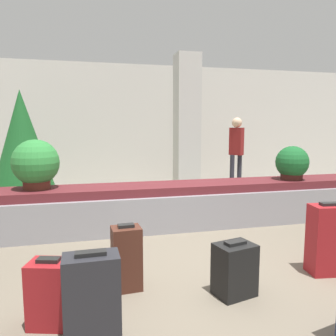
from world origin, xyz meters
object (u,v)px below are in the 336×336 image
(potted_plant_0, at_px, (292,163))
(traveler_0, at_px, (236,146))
(pillar, at_px, (187,124))
(decorated_tree, at_px, (22,143))
(suitcase_6, at_px, (50,293))
(potted_plant_1, at_px, (36,164))
(suitcase_0, at_px, (127,258))
(suitcase_3, at_px, (92,299))
(suitcase_5, at_px, (329,239))
(suitcase_4, at_px, (235,269))

(potted_plant_0, height_order, traveler_0, traveler_0)
(pillar, height_order, decorated_tree, pillar)
(suitcase_6, xyz_separation_m, potted_plant_0, (3.62, 2.23, 0.67))
(pillar, xyz_separation_m, potted_plant_1, (-2.99, -2.51, -0.58))
(suitcase_0, bearing_deg, suitcase_6, -149.59)
(suitcase_3, bearing_deg, suitcase_5, 12.14)
(suitcase_6, relative_size, decorated_tree, 0.24)
(pillar, height_order, suitcase_6, pillar)
(pillar, bearing_deg, suitcase_6, -117.89)
(potted_plant_0, distance_m, decorated_tree, 5.09)
(suitcase_0, height_order, traveler_0, traveler_0)
(suitcase_4, xyz_separation_m, suitcase_5, (1.15, 0.18, 0.13))
(pillar, height_order, suitcase_4, pillar)
(suitcase_4, bearing_deg, suitcase_0, 146.21)
(suitcase_5, height_order, suitcase_6, suitcase_5)
(pillar, xyz_separation_m, suitcase_0, (-1.94, -4.44, -1.29))
(suitcase_4, xyz_separation_m, traveler_0, (2.28, 4.82, 0.82))
(pillar, xyz_separation_m, suitcase_6, (-2.58, -4.88, -1.34))
(potted_plant_1, height_order, traveler_0, traveler_0)
(suitcase_0, distance_m, potted_plant_1, 2.31)
(suitcase_4, height_order, suitcase_6, suitcase_6)
(suitcase_0, distance_m, suitcase_6, 0.78)
(potted_plant_1, bearing_deg, suitcase_0, -61.35)
(suitcase_3, distance_m, suitcase_4, 1.34)
(suitcase_0, relative_size, decorated_tree, 0.28)
(suitcase_3, relative_size, suitcase_4, 1.33)
(suitcase_0, xyz_separation_m, suitcase_3, (-0.33, -0.73, 0.02))
(potted_plant_0, bearing_deg, suitcase_0, -148.89)
(pillar, bearing_deg, suitcase_4, -101.64)
(pillar, height_order, suitcase_5, pillar)
(suitcase_5, relative_size, potted_plant_0, 1.36)
(suitcase_6, distance_m, potted_plant_0, 4.30)
(suitcase_4, bearing_deg, suitcase_3, -176.92)
(suitcase_3, bearing_deg, pillar, 65.31)
(suitcase_0, relative_size, traveler_0, 0.36)
(suitcase_0, relative_size, suitcase_6, 1.17)
(suitcase_5, xyz_separation_m, decorated_tree, (-3.70, 4.18, 0.85))
(traveler_0, bearing_deg, suitcase_3, 108.37)
(suitcase_5, height_order, potted_plant_0, potted_plant_0)
(potted_plant_1, bearing_deg, suitcase_4, -48.64)
(potted_plant_0, distance_m, traveler_0, 2.69)
(pillar, distance_m, traveler_0, 1.40)
(suitcase_3, distance_m, suitcase_5, 2.50)
(decorated_tree, bearing_deg, suitcase_5, -48.46)
(suitcase_5, distance_m, decorated_tree, 5.65)
(suitcase_3, distance_m, potted_plant_1, 2.84)
(pillar, xyz_separation_m, potted_plant_0, (1.03, -2.65, -0.67))
(suitcase_0, xyz_separation_m, potted_plant_1, (-1.05, 1.93, 0.71))
(suitcase_6, height_order, traveler_0, traveler_0)
(suitcase_5, distance_m, suitcase_6, 2.76)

